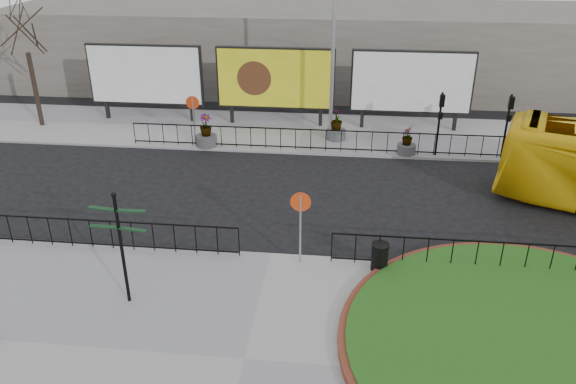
# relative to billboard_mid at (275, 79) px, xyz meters

# --- Properties ---
(ground) EXTENTS (90.00, 90.00, 0.00)m
(ground) POSITION_rel_billboard_mid_xyz_m (1.50, -12.97, -2.60)
(ground) COLOR black
(ground) RESTS_ON ground
(pavement_near) EXTENTS (30.00, 10.00, 0.12)m
(pavement_near) POSITION_rel_billboard_mid_xyz_m (1.50, -17.97, -2.54)
(pavement_near) COLOR gray
(pavement_near) RESTS_ON ground
(pavement_far) EXTENTS (44.00, 6.00, 0.12)m
(pavement_far) POSITION_rel_billboard_mid_xyz_m (1.50, -0.97, -2.54)
(pavement_far) COLOR gray
(pavement_far) RESTS_ON ground
(brick_edge) EXTENTS (10.40, 10.40, 0.18)m
(brick_edge) POSITION_rel_billboard_mid_xyz_m (9.00, -16.97, -2.39)
(brick_edge) COLOR brown
(brick_edge) RESTS_ON pavement_near
(grass_lawn) EXTENTS (10.00, 10.00, 0.22)m
(grass_lawn) POSITION_rel_billboard_mid_xyz_m (9.00, -16.97, -2.37)
(grass_lawn) COLOR #194612
(grass_lawn) RESTS_ON pavement_near
(railing_near_left) EXTENTS (10.00, 0.10, 1.10)m
(railing_near_left) POSITION_rel_billboard_mid_xyz_m (-4.50, -13.27, -1.93)
(railing_near_left) COLOR black
(railing_near_left) RESTS_ON pavement_near
(railing_near_right) EXTENTS (9.00, 0.10, 1.10)m
(railing_near_right) POSITION_rel_billboard_mid_xyz_m (8.00, -13.27, -1.93)
(railing_near_right) COLOR black
(railing_near_right) RESTS_ON pavement_near
(railing_far) EXTENTS (18.00, 0.10, 1.10)m
(railing_far) POSITION_rel_billboard_mid_xyz_m (2.50, -3.67, -1.93)
(railing_far) COLOR black
(railing_far) RESTS_ON pavement_far
(speed_sign_far) EXTENTS (0.64, 0.07, 2.47)m
(speed_sign_far) POSITION_rel_billboard_mid_xyz_m (-3.50, -3.57, -0.68)
(speed_sign_far) COLOR gray
(speed_sign_far) RESTS_ON pavement_far
(speed_sign_near) EXTENTS (0.64, 0.07, 2.47)m
(speed_sign_near) POSITION_rel_billboard_mid_xyz_m (2.50, -13.37, -0.68)
(speed_sign_near) COLOR gray
(speed_sign_near) RESTS_ON pavement_near
(billboard_left) EXTENTS (6.20, 0.31, 4.10)m
(billboard_left) POSITION_rel_billboard_mid_xyz_m (-7.00, 0.00, 0.00)
(billboard_left) COLOR black
(billboard_left) RESTS_ON pavement_far
(billboard_mid) EXTENTS (6.20, 0.31, 4.10)m
(billboard_mid) POSITION_rel_billboard_mid_xyz_m (0.00, 0.00, 0.00)
(billboard_mid) COLOR black
(billboard_mid) RESTS_ON pavement_far
(billboard_right) EXTENTS (6.20, 0.31, 4.10)m
(billboard_right) POSITION_rel_billboard_mid_xyz_m (7.00, 0.00, 0.00)
(billboard_right) COLOR black
(billboard_right) RESTS_ON pavement_far
(lamp_post) EXTENTS (0.74, 0.18, 9.23)m
(lamp_post) POSITION_rel_billboard_mid_xyz_m (3.01, -1.97, 2.23)
(lamp_post) COLOR gray
(lamp_post) RESTS_ON pavement_far
(signal_pole_a) EXTENTS (0.22, 0.26, 3.00)m
(signal_pole_a) POSITION_rel_billboard_mid_xyz_m (8.00, -3.63, -0.50)
(signal_pole_a) COLOR black
(signal_pole_a) RESTS_ON pavement_far
(signal_pole_b) EXTENTS (0.22, 0.26, 3.00)m
(signal_pole_b) POSITION_rel_billboard_mid_xyz_m (11.00, -3.63, -0.50)
(signal_pole_b) COLOR black
(signal_pole_b) RESTS_ON pavement_far
(tree_left) EXTENTS (2.00, 2.00, 7.00)m
(tree_left) POSITION_rel_billboard_mid_xyz_m (-12.50, -1.47, 1.02)
(tree_left) COLOR #2D2119
(tree_left) RESTS_ON pavement_far
(building_backdrop) EXTENTS (40.00, 10.00, 5.00)m
(building_backdrop) POSITION_rel_billboard_mid_xyz_m (1.50, 9.03, -0.10)
(building_backdrop) COLOR slate
(building_backdrop) RESTS_ON ground
(fingerpost_sign) EXTENTS (1.63, 0.36, 3.48)m
(fingerpost_sign) POSITION_rel_billboard_mid_xyz_m (-2.23, -15.95, -0.38)
(fingerpost_sign) COLOR black
(fingerpost_sign) RESTS_ON pavement_near
(litter_bin) EXTENTS (0.56, 0.56, 0.93)m
(litter_bin) POSITION_rel_billboard_mid_xyz_m (5.01, -13.57, -2.01)
(litter_bin) COLOR black
(litter_bin) RESTS_ON pavement_near
(planter_a) EXTENTS (1.01, 1.01, 1.59)m
(planter_a) POSITION_rel_billboard_mid_xyz_m (-2.94, -3.57, -1.89)
(planter_a) COLOR #4C4C4F
(planter_a) RESTS_ON pavement_far
(planter_b) EXTENTS (0.96, 0.96, 1.57)m
(planter_b) POSITION_rel_billboard_mid_xyz_m (3.30, -1.97, -1.88)
(planter_b) COLOR #4C4C4F
(planter_b) RESTS_ON pavement_far
(planter_c) EXTENTS (0.87, 0.87, 1.32)m
(planter_c) POSITION_rel_billboard_mid_xyz_m (6.64, -3.57, -2.00)
(planter_c) COLOR #4C4C4F
(planter_c) RESTS_ON pavement_far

